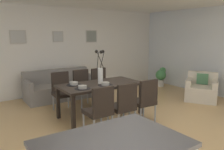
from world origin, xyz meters
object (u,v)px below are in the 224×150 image
at_px(dining_chair_near_left, 100,108).
at_px(armchair, 201,90).
at_px(dining_chair_mid_left, 145,99).
at_px(framed_picture_center, 58,37).
at_px(dining_table, 100,87).
at_px(centerpiece_vase, 100,71).
at_px(bowl_near_left, 83,87).
at_px(dining_chair_far_left, 124,104).
at_px(bowl_far_left, 105,83).
at_px(potted_plant, 161,76).
at_px(sofa, 61,88).
at_px(framed_picture_left, 18,37).
at_px(framed_picture_right, 91,36).
at_px(dining_chair_mid_right, 101,84).
at_px(dining_chair_near_right, 62,90).
at_px(dining_chair_far_right, 83,86).
at_px(bowl_near_right, 74,83).

xyz_separation_m(dining_chair_near_left, armchair, (3.51, 0.35, -0.23)).
relative_size(dining_chair_mid_left, framed_picture_center, 2.87).
xyz_separation_m(dining_table, framed_picture_center, (0.00, 2.41, 1.07)).
bearing_deg(centerpiece_vase, bowl_near_left, -159.31).
height_order(dining_chair_far_left, centerpiece_vase, centerpiece_vase).
height_order(bowl_far_left, framed_picture_center, framed_picture_center).
bearing_deg(dining_chair_near_left, potted_plant, 29.66).
bearing_deg(centerpiece_vase, armchair, -9.49).
xyz_separation_m(dining_chair_far_left, bowl_near_left, (-0.52, 0.67, 0.27)).
height_order(dining_chair_far_left, sofa, dining_chair_far_left).
distance_m(dining_chair_near_left, framed_picture_left, 3.53).
bearing_deg(framed_picture_right, dining_chair_far_left, -109.30).
bearing_deg(dining_chair_mid_left, bowl_near_left, 149.21).
distance_m(dining_chair_mid_right, potted_plant, 2.80).
distance_m(dining_table, dining_chair_mid_right, 0.99).
xyz_separation_m(dining_chair_near_right, bowl_far_left, (0.56, -1.04, 0.27)).
xyz_separation_m(bowl_far_left, sofa, (-0.20, 2.08, -0.50)).
relative_size(dining_chair_far_right, framed_picture_center, 2.87).
relative_size(dining_chair_near_right, framed_picture_center, 2.87).
height_order(framed_picture_left, framed_picture_center, framed_picture_left).
height_order(dining_chair_mid_left, sofa, dining_chair_mid_left).
height_order(dining_chair_near_right, armchair, dining_chair_near_right).
relative_size(bowl_near_right, potted_plant, 0.25).
relative_size(bowl_far_left, framed_picture_center, 0.53).
height_order(dining_chair_far_left, dining_chair_mid_left, same).
distance_m(dining_table, bowl_near_left, 0.59).
bearing_deg(armchair, framed_picture_center, 135.69).
distance_m(framed_picture_left, framed_picture_center, 1.13).
bearing_deg(bowl_near_left, framed_picture_left, 102.79).
xyz_separation_m(dining_table, centerpiece_vase, (0.00, 0.00, 0.36)).
xyz_separation_m(bowl_near_right, bowl_far_left, (0.54, -0.41, 0.00)).
relative_size(dining_chair_far_left, potted_plant, 1.37).
bearing_deg(dining_chair_mid_left, sofa, 105.19).
xyz_separation_m(sofa, potted_plant, (3.47, -0.57, 0.09)).
bearing_deg(framed_picture_left, framed_picture_center, 0.01).
relative_size(dining_chair_near_right, armchair, 0.83).
distance_m(dining_chair_near_right, dining_chair_far_right, 0.58).
height_order(dining_chair_far_right, framed_picture_right, framed_picture_right).
relative_size(armchair, potted_plant, 1.65).
distance_m(dining_chair_near_left, bowl_near_right, 1.09).
height_order(bowl_near_right, framed_picture_right, framed_picture_right).
bearing_deg(framed_picture_center, bowl_far_left, -90.00).
height_order(dining_table, centerpiece_vase, centerpiece_vase).
distance_m(bowl_near_right, armchair, 3.62).
bearing_deg(bowl_far_left, dining_table, 90.00).
bearing_deg(dining_chair_near_right, potted_plant, 7.13).
xyz_separation_m(dining_chair_near_left, dining_chair_mid_right, (1.04, 1.68, 0.00)).
bearing_deg(sofa, dining_chair_far_right, -78.10).
relative_size(dining_chair_mid_right, centerpiece_vase, 1.25).
distance_m(dining_chair_mid_left, sofa, 2.84).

